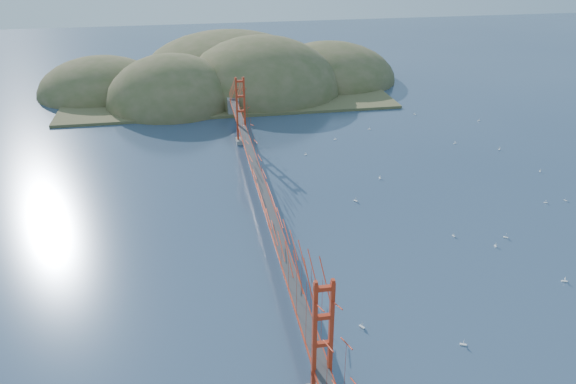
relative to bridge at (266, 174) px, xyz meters
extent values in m
plane|color=#314562|center=(0.00, -0.18, -7.01)|extent=(320.00, 320.00, 0.00)
cube|color=gray|center=(0.00, 29.82, -6.66)|extent=(2.00, 2.40, 0.70)
cube|color=red|center=(0.00, -0.18, -3.71)|extent=(1.40, 92.00, 0.16)
cube|color=red|center=(0.00, -0.18, -3.91)|extent=(1.33, 92.00, 0.24)
cube|color=#38383A|center=(0.00, -0.18, -3.61)|extent=(1.19, 92.00, 0.03)
cube|color=gray|center=(0.00, 45.82, -5.36)|extent=(2.20, 2.60, 3.30)
cube|color=brown|center=(0.00, 63.82, -6.76)|extent=(70.00, 40.00, 0.60)
ellipsoid|color=brown|center=(-12.00, 55.82, -7.01)|extent=(28.00, 28.00, 21.00)
ellipsoid|color=brown|center=(8.00, 61.82, -7.01)|extent=(36.00, 36.00, 25.00)
ellipsoid|color=brown|center=(26.00, 69.82, -7.01)|extent=(32.00, 32.00, 18.00)
ellipsoid|color=brown|center=(-28.00, 67.82, -7.01)|extent=(28.00, 28.00, 16.00)
ellipsoid|color=brown|center=(2.00, 77.82, -7.01)|extent=(44.00, 44.00, 22.00)
cube|color=white|center=(42.06, -1.12, -6.96)|extent=(0.37, 0.49, 0.09)
cylinder|color=white|center=(42.06, -1.12, -6.70)|extent=(0.01, 0.01, 0.51)
cube|color=white|center=(36.78, 22.56, -6.95)|extent=(0.50, 0.18, 0.09)
cylinder|color=white|center=(36.78, 22.56, -6.69)|extent=(0.01, 0.01, 0.54)
cube|color=white|center=(44.40, 8.69, -6.96)|extent=(0.40, 0.50, 0.09)
cylinder|color=white|center=(44.40, 8.69, -6.69)|extent=(0.01, 0.01, 0.53)
cube|color=white|center=(18.99, 10.80, -6.95)|extent=(0.22, 0.56, 0.10)
cylinder|color=white|center=(18.99, 10.80, -6.65)|extent=(0.02, 0.02, 0.60)
cube|color=white|center=(28.51, -9.00, -6.95)|extent=(0.55, 0.53, 0.10)
cylinder|color=white|center=(28.51, -9.00, -6.63)|extent=(0.02, 0.02, 0.63)
cube|color=white|center=(42.94, 18.45, -6.95)|extent=(0.52, 0.56, 0.11)
cylinder|color=white|center=(42.94, 18.45, -6.63)|extent=(0.02, 0.02, 0.63)
cube|color=white|center=(6.00, -22.12, -6.94)|extent=(0.49, 0.64, 0.11)
cylinder|color=white|center=(6.00, -22.12, -6.60)|extent=(0.02, 0.02, 0.68)
cube|color=white|center=(14.46, -26.21, -6.94)|extent=(0.63, 0.44, 0.11)
cylinder|color=white|center=(14.46, -26.21, -6.61)|extent=(0.02, 0.02, 0.66)
cube|color=white|center=(29.87, -18.77, -6.94)|extent=(0.63, 0.41, 0.11)
cylinder|color=white|center=(29.87, -18.77, -6.62)|extent=(0.02, 0.02, 0.65)
cube|color=white|center=(38.95, -1.24, -6.96)|extent=(0.49, 0.36, 0.09)
cylinder|color=white|center=(38.95, -1.24, -6.70)|extent=(0.01, 0.01, 0.52)
cube|color=white|center=(24.29, 32.43, -6.95)|extent=(0.56, 0.28, 0.10)
cylinder|color=white|center=(24.29, 32.43, -6.66)|extent=(0.02, 0.02, 0.58)
cube|color=white|center=(16.55, 28.29, -6.95)|extent=(0.54, 0.30, 0.09)
cylinder|color=white|center=(16.55, 28.29, -6.67)|extent=(0.02, 0.02, 0.56)
cube|color=white|center=(46.93, 33.35, -6.95)|extent=(0.51, 0.17, 0.09)
cylinder|color=white|center=(46.93, 33.35, -6.68)|extent=(0.01, 0.01, 0.55)
cube|color=white|center=(36.05, 39.39, -6.95)|extent=(0.45, 0.56, 0.10)
cylinder|color=white|center=(36.05, 39.39, -6.65)|extent=(0.02, 0.02, 0.60)
cube|color=white|center=(22.33, -7.49, -6.96)|extent=(0.26, 0.51, 0.09)
cylinder|color=white|center=(22.33, -7.49, -6.69)|extent=(0.01, 0.01, 0.53)
cube|color=white|center=(9.85, 22.13, -6.96)|extent=(0.50, 0.36, 0.09)
cylinder|color=white|center=(9.85, 22.13, -6.69)|extent=(0.01, 0.01, 0.53)
cube|color=white|center=(13.14, 3.99, -6.94)|extent=(0.54, 0.62, 0.11)
cylinder|color=white|center=(13.14, 3.99, -6.60)|extent=(0.02, 0.02, 0.68)
cube|color=white|center=(26.22, -10.66, -6.95)|extent=(0.26, 0.53, 0.09)
cylinder|color=white|center=(26.22, -10.66, -6.67)|extent=(0.01, 0.01, 0.56)
camera|label=1|loc=(-8.71, -63.04, 28.23)|focal=35.00mm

